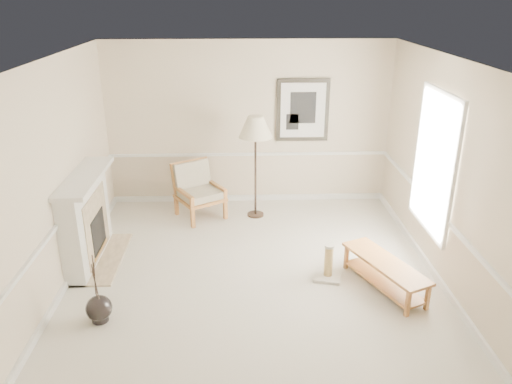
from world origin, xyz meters
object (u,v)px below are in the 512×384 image
at_px(bench, 385,270).
at_px(floor_vase, 99,309).
at_px(armchair, 197,188).
at_px(scratching_post, 328,267).
at_px(floor_lamp, 255,130).

bearing_deg(bench, floor_vase, -170.58).
bearing_deg(bench, armchair, 137.34).
distance_m(armchair, scratching_post, 2.90).
xyz_separation_m(bench, scratching_post, (-0.69, 0.27, -0.10)).
bearing_deg(scratching_post, floor_vase, -163.34).
bearing_deg(floor_vase, scratching_post, 16.66).
relative_size(bench, scratching_post, 2.81).
bearing_deg(scratching_post, bench, -21.15).
distance_m(floor_lamp, bench, 3.11).
distance_m(floor_vase, bench, 3.61).
bearing_deg(armchair, bench, -74.45).
height_order(armchair, floor_lamp, floor_lamp).
bearing_deg(floor_lamp, scratching_post, -66.10).
relative_size(floor_lamp, scratching_post, 3.50).
distance_m(floor_vase, floor_lamp, 3.77).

